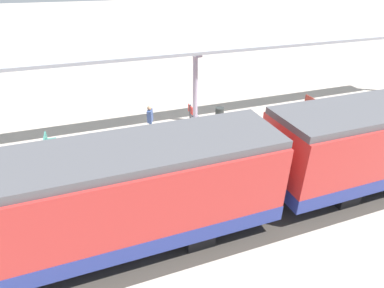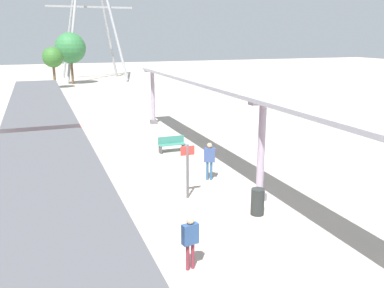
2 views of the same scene
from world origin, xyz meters
The scene contains 12 objects.
ground_plane centered at (0.00, 0.00, 0.00)m, with size 176.00×176.00×0.00m, color #B2A79A.
tactile_edge_strip centered at (-3.05, 0.00, 0.00)m, with size 0.53×38.70×0.01m, color gold.
trackbed centered at (-4.92, 0.00, 0.00)m, with size 3.20×50.70×0.01m, color #38332D.
train_far_carriage centered at (-4.91, 7.66, 1.83)m, with size 2.65×14.60×3.48m.
canopy_pillar_second centered at (2.87, -0.02, 1.98)m, with size 1.10×0.44×3.91m.
canopy_beam centered at (2.87, 0.20, 3.99)m, with size 1.20×31.08×0.16m, color #A8AAB2.
bench_near_end centered at (1.79, 7.73, 0.44)m, with size 1.51×0.46×0.86m.
bench_mid_platform centered at (1.73, -7.41, 0.44)m, with size 1.51×0.46×0.86m.
trash_bin centered at (2.10, -1.20, 0.49)m, with size 0.48×0.48×0.97m, color #272C2B.
platform_info_sign centered at (0.30, 1.16, 1.33)m, with size 0.56×0.10×2.20m.
passenger_waiting_near_edge centered at (-1.41, -3.67, 0.98)m, with size 0.48×0.27×1.56m.
passenger_by_the_benches centered at (1.93, 2.78, 1.07)m, with size 0.54×0.40×1.71m.
Camera 1 is at (-12.12, 5.49, 7.61)m, focal length 28.37 mm.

